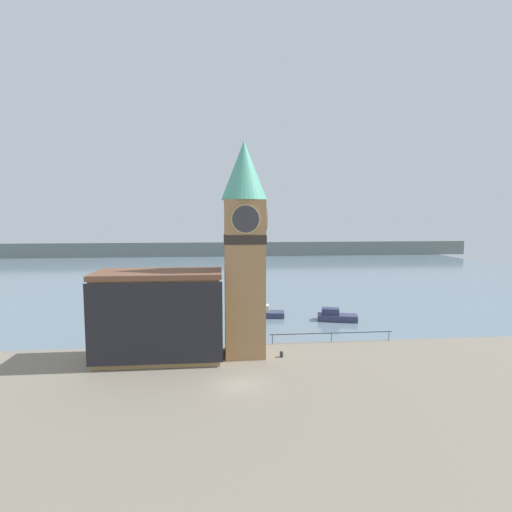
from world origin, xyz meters
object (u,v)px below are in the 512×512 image
(clock_tower, at_px, (244,243))
(boat_near, at_px, (266,313))
(mooring_bollard_near, at_px, (282,354))
(pier_building, at_px, (159,315))
(boat_far, at_px, (336,316))

(clock_tower, xyz_separation_m, boat_near, (3.96, 14.88, -10.76))
(boat_near, height_order, mooring_bollard_near, boat_near)
(boat_near, bearing_deg, mooring_bollard_near, -83.15)
(boat_near, bearing_deg, pier_building, -120.60)
(clock_tower, distance_m, boat_far, 20.84)
(mooring_bollard_near, bearing_deg, pier_building, 176.81)
(boat_far, bearing_deg, mooring_bollard_near, -110.60)
(boat_near, bearing_deg, boat_far, -9.02)
(pier_building, xyz_separation_m, mooring_bollard_near, (12.03, -0.67, -4.06))
(boat_far, xyz_separation_m, mooring_bollard_near, (-9.54, -13.32, -0.28))
(clock_tower, xyz_separation_m, mooring_bollard_near, (3.62, -1.26, -11.04))
(pier_building, relative_size, boat_far, 2.19)
(boat_far, bearing_deg, clock_tower, -122.48)
(pier_building, xyz_separation_m, boat_far, (21.57, 12.65, -3.77))
(pier_building, distance_m, boat_far, 25.29)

